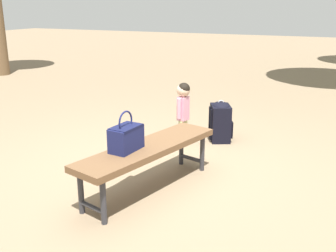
{
  "coord_description": "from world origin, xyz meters",
  "views": [
    {
      "loc": [
        -3.51,
        -1.77,
        1.71
      ],
      "look_at": [
        0.2,
        -0.07,
        0.45
      ],
      "focal_mm": 42.26,
      "sensor_mm": 36.0,
      "label": 1
    }
  ],
  "objects": [
    {
      "name": "ground_plane",
      "position": [
        0.0,
        0.0,
        0.0
      ],
      "size": [
        40.0,
        40.0,
        0.0
      ],
      "primitive_type": "plane",
      "color": "#7F6B51",
      "rests_on": "ground"
    },
    {
      "name": "park_bench",
      "position": [
        -0.43,
        -0.15,
        0.39
      ],
      "size": [
        1.65,
        0.79,
        0.45
      ],
      "color": "brown",
      "rests_on": "ground"
    },
    {
      "name": "handbag",
      "position": [
        -0.62,
        -0.04,
        0.58
      ],
      "size": [
        0.34,
        0.21,
        0.37
      ],
      "color": "#191E4C",
      "rests_on": "park_bench"
    },
    {
      "name": "child_standing",
      "position": [
        0.84,
        0.02,
        0.53
      ],
      "size": [
        0.21,
        0.16,
        0.81
      ],
      "color": "#CCCC8C",
      "rests_on": "ground"
    },
    {
      "name": "backpack_large",
      "position": [
        1.24,
        -0.34,
        0.27
      ],
      "size": [
        0.39,
        0.36,
        0.54
      ],
      "color": "black",
      "rests_on": "ground"
    }
  ]
}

